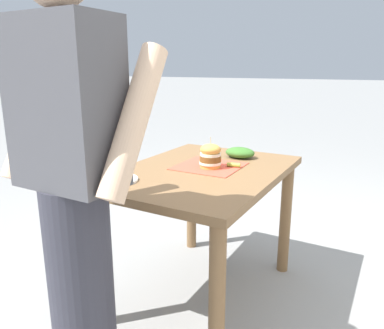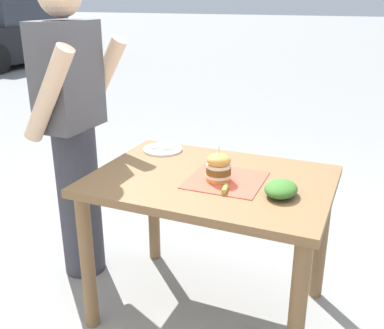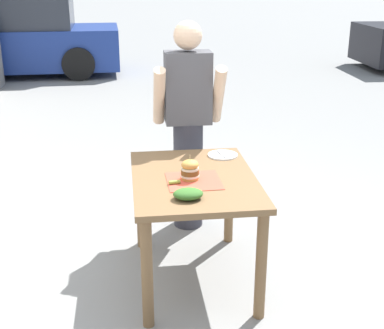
# 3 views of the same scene
# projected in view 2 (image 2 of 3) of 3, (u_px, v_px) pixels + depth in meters

# --- Properties ---
(ground_plane) EXTENTS (80.00, 80.00, 0.00)m
(ground_plane) POSITION_uv_depth(u_px,v_px,m) (209.00, 308.00, 2.41)
(ground_plane) COLOR gray
(patio_table) EXTENTS (0.81, 1.13, 0.76)m
(patio_table) POSITION_uv_depth(u_px,v_px,m) (211.00, 201.00, 2.19)
(patio_table) COLOR brown
(patio_table) RESTS_ON ground
(serving_paper) EXTENTS (0.35, 0.35, 0.00)m
(serving_paper) POSITION_uv_depth(u_px,v_px,m) (226.00, 180.00, 2.10)
(serving_paper) COLOR #D64C38
(serving_paper) RESTS_ON patio_table
(sandwich) EXTENTS (0.12, 0.12, 0.17)m
(sandwich) POSITION_uv_depth(u_px,v_px,m) (219.00, 167.00, 2.07)
(sandwich) COLOR gold
(sandwich) RESTS_ON serving_paper
(pickle_spear) EXTENTS (0.08, 0.04, 0.02)m
(pickle_spear) POSITION_uv_depth(u_px,v_px,m) (225.00, 189.00, 1.97)
(pickle_spear) COLOR #8EA83D
(pickle_spear) RESTS_ON serving_paper
(side_plate_with_forks) EXTENTS (0.22, 0.22, 0.02)m
(side_plate_with_forks) POSITION_uv_depth(u_px,v_px,m) (163.00, 149.00, 2.51)
(side_plate_with_forks) COLOR white
(side_plate_with_forks) RESTS_ON patio_table
(side_salad) EXTENTS (0.18, 0.14, 0.06)m
(side_salad) POSITION_uv_depth(u_px,v_px,m) (281.00, 189.00, 1.93)
(side_salad) COLOR #386B28
(side_salad) RESTS_ON patio_table
(diner_across_table) EXTENTS (0.55, 0.35, 1.69)m
(diner_across_table) POSITION_uv_depth(u_px,v_px,m) (73.00, 130.00, 2.46)
(diner_across_table) COLOR #33333D
(diner_across_table) RESTS_ON ground
(parked_car_mid_block) EXTENTS (4.25, 1.93, 1.60)m
(parked_car_mid_block) POSITION_uv_depth(u_px,v_px,m) (13.00, 34.00, 10.88)
(parked_car_mid_block) COLOR black
(parked_car_mid_block) RESTS_ON ground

